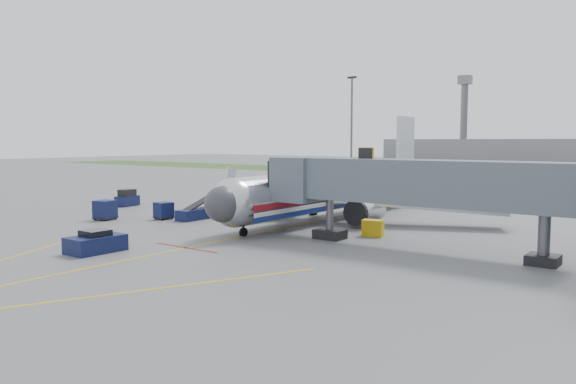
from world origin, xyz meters
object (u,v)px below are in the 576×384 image
Objects in this scene: pushback_tug at (96,243)px; belt_loader at (196,213)px; airliner at (334,190)px; baggage_tug at (127,199)px; ramp_worker at (275,211)px.

pushback_tug is 16.18m from belt_loader.
airliner is 24.64m from baggage_tug.
belt_loader reaches higher than ramp_worker.
baggage_tug is at bearing 168.24° from belt_loader.
pushback_tug is 1.84× the size of ramp_worker.
belt_loader is at bearing -11.76° from baggage_tug.
airliner is 6.38m from ramp_worker.
pushback_tug is (-3.71, -23.85, -2.02)m from airliner.
pushback_tug is at bearing -68.17° from belt_loader.
ramp_worker is at bearing 87.81° from pushback_tug.
baggage_tug is 14.44m from belt_loader.
airliner is 9.84× the size of pushback_tug.
belt_loader is at bearing 111.83° from pushback_tug.
ramp_worker is at bearing 27.16° from belt_loader.
belt_loader is (14.13, -2.94, -0.26)m from baggage_tug.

